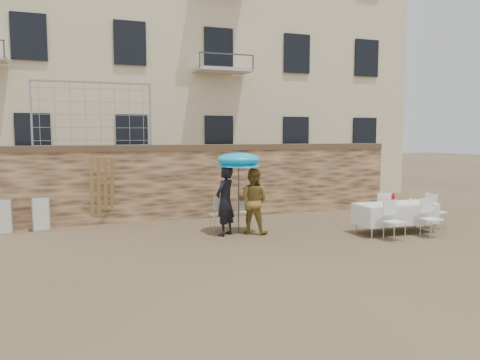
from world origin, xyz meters
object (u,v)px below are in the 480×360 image
object	(u,v)px
couple_chair_right	(244,212)
banquet_table	(396,205)
man_suit	(225,201)
soda_bottle	(393,199)
woman_dress	(253,201)
chair_stack_right	(42,213)
table_chair_front_left	(395,221)
chair_stack_left	(4,215)
couple_chair_left	(219,213)
umbrella	(239,162)
table_chair_back	(383,209)
table_chair_side	(436,211)
table_chair_front_right	(431,218)

from	to	relation	value
couple_chair_right	banquet_table	bearing A→B (deg)	165.90
man_suit	soda_bottle	size ratio (longest dim) A/B	6.78
woman_dress	chair_stack_right	world-z (taller)	woman_dress
table_chair_front_left	chair_stack_left	bearing A→B (deg)	147.21
table_chair_front_left	couple_chair_left	bearing A→B (deg)	138.33
umbrella	chair_stack_right	world-z (taller)	umbrella
umbrella	table_chair_back	xyz separation A→B (m)	(4.07, -0.47, -1.37)
man_suit	banquet_table	xyz separation A→B (m)	(4.27, -1.17, -0.15)
couple_chair_left	chair_stack_left	distance (m)	5.59
woman_dress	umbrella	xyz separation A→B (m)	(-0.35, 0.10, 1.00)
woman_dress	chair_stack_left	xyz separation A→B (m)	(-6.06, 2.28, -0.38)
couple_chair_left	couple_chair_right	xyz separation A→B (m)	(0.70, 0.00, 0.00)
chair_stack_left	couple_chair_right	bearing A→B (deg)	-16.06
banquet_table	chair_stack_left	xyz separation A→B (m)	(-9.58, 3.45, -0.27)
soda_bottle	table_chair_side	bearing A→B (deg)	8.88
banquet_table	table_chair_side	world-z (taller)	table_chair_side
couple_chair_right	table_chair_front_left	world-z (taller)	same
table_chair_front_left	chair_stack_left	xyz separation A→B (m)	(-8.98, 4.20, -0.02)
woman_dress	table_chair_front_right	distance (m)	4.47
couple_chair_left	table_chair_back	world-z (taller)	same
soda_bottle	table_chair_front_right	xyz separation A→B (m)	(0.70, -0.60, -0.43)
banquet_table	table_chair_front_left	distance (m)	0.99
couple_chair_left	couple_chair_right	size ratio (longest dim) A/B	1.00
table_chair_front_right	couple_chair_right	bearing A→B (deg)	147.70
woman_dress	table_chair_front_left	size ratio (longest dim) A/B	1.76
soda_bottle	chair_stack_right	xyz separation A→B (m)	(-8.48, 3.60, -0.45)
chair_stack_left	banquet_table	bearing A→B (deg)	-19.79
banquet_table	table_chair_front_right	distance (m)	0.94
woman_dress	soda_bottle	bearing A→B (deg)	-164.11
soda_bottle	table_chair_side	xyz separation A→B (m)	(1.60, 0.25, -0.43)
couple_chair_right	banquet_table	size ratio (longest dim) A/B	0.46
woman_dress	chair_stack_right	bearing A→B (deg)	13.70
couple_chair_left	umbrella	bearing A→B (deg)	128.98
couple_chair_right	table_chair_back	size ratio (longest dim) A/B	1.00
umbrella	couple_chair_left	distance (m)	1.49
woman_dress	chair_stack_left	bearing A→B (deg)	16.92
chair_stack_right	woman_dress	bearing A→B (deg)	-23.84
soda_bottle	table_chair_back	world-z (taller)	soda_bottle
man_suit	table_chair_back	bearing A→B (deg)	133.95
couple_chair_left	woman_dress	bearing A→B (deg)	141.09
umbrella	soda_bottle	world-z (taller)	umbrella
soda_bottle	chair_stack_left	world-z (taller)	soda_bottle
couple_chair_left	table_chair_front_right	world-z (taller)	same
chair_stack_right	table_chair_back	bearing A→B (deg)	-16.60
table_chair_side	table_chair_back	bearing A→B (deg)	55.77
couple_chair_left	table_chair_front_left	size ratio (longest dim) A/B	1.00
table_chair_front_right	table_chair_back	world-z (taller)	same
umbrella	chair_stack_left	xyz separation A→B (m)	(-5.71, 2.18, -1.39)
couple_chair_right	soda_bottle	xyz separation A→B (m)	(3.37, -1.87, 0.43)
table_chair_back	chair_stack_left	distance (m)	10.13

